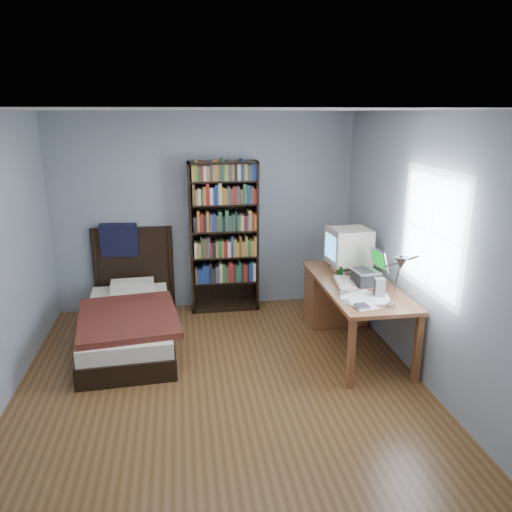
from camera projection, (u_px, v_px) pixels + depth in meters
The scene contains 14 objects.
room at pixel (222, 258), 4.35m from camera, with size 4.20×4.24×2.50m.
desk at pixel (341, 295), 5.85m from camera, with size 0.75×1.74×0.73m.
crt_monitor at pixel (348, 247), 5.64m from camera, with size 0.46×0.43×0.50m.
laptop at pixel (366, 275), 5.24m from camera, with size 0.33×0.33×0.38m.
desk_lamp at pixel (400, 268), 4.12m from camera, with size 0.24×0.54×0.64m.
keyboard at pixel (345, 284), 5.24m from camera, with size 0.19×0.47×0.03m, color beige.
speaker at pixel (380, 287), 4.90m from camera, with size 0.09×0.09×0.19m, color gray.
soda_can at pixel (340, 271), 5.51m from camera, with size 0.07×0.07×0.12m, color #083B16.
mouse at pixel (343, 273), 5.59m from camera, with size 0.06×0.10×0.03m, color silver.
phone_silver at pixel (342, 294), 4.96m from camera, with size 0.05×0.09×0.02m, color silver.
phone_grey at pixel (346, 301), 4.76m from camera, with size 0.05×0.10×0.02m, color gray.
external_drive at pixel (362, 306), 4.63m from camera, with size 0.12×0.12×0.02m, color gray.
bookshelf at pixel (224, 237), 6.30m from camera, with size 0.86×0.30×1.91m.
bed at pixel (129, 319), 5.57m from camera, with size 1.15×2.05×1.16m.
Camera 1 is at (-0.32, -4.17, 2.48)m, focal length 35.00 mm.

